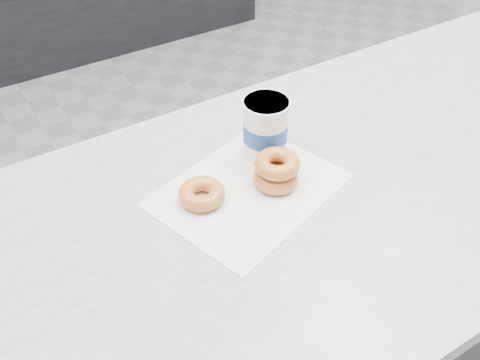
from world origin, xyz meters
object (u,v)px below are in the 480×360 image
object	(u,v)px
counter	(362,287)
donut_stack	(276,171)
donut_single	(202,194)
coffee_cup	(265,128)

from	to	relation	value
counter	donut_stack	bearing A→B (deg)	169.13
donut_single	donut_stack	bearing A→B (deg)	-12.96
donut_single	donut_stack	size ratio (longest dim) A/B	0.71
donut_stack	coffee_cup	distance (m)	0.10
counter	donut_stack	world-z (taller)	donut_stack
counter	coffee_cup	distance (m)	0.58
donut_single	coffee_cup	distance (m)	0.19
donut_single	coffee_cup	world-z (taller)	coffee_cup
counter	donut_stack	size ratio (longest dim) A/B	24.53
counter	donut_stack	xyz separation A→B (m)	(-0.27, 0.05, 0.48)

